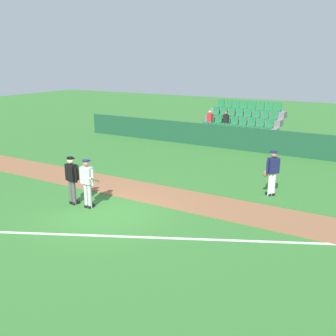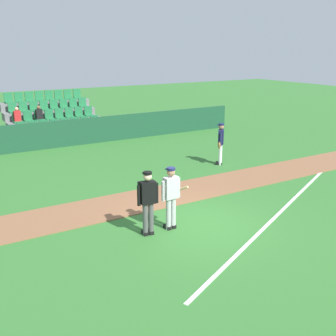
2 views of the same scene
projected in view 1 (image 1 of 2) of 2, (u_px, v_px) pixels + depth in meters
The scene contains 8 objects.
ground_plane at pixel (105, 213), 12.90m from camera, with size 80.00×80.00×0.00m, color #33702D.
infield_dirt_path at pixel (144, 192), 14.91m from camera, with size 28.00×1.97×0.03m, color brown.
foul_line_chalk at pixel (174, 238), 11.04m from camera, with size 12.00×0.10×0.01m, color white.
dugout_fence at pixel (227, 137), 22.05m from camera, with size 20.00×0.16×1.33m, color #19472D.
stadium_bleachers at pixel (240, 130), 23.95m from camera, with size 5.00×3.80×2.45m.
batter_grey_jersey at pixel (87, 182), 13.07m from camera, with size 0.70×0.77×1.76m.
umpire_home_plate at pixel (72, 178), 13.41m from camera, with size 0.59×0.34×1.76m.
runner_navy_jersey at pixel (272, 172), 14.27m from camera, with size 0.54×0.52×1.76m.
Camera 1 is at (7.87, -9.28, 5.05)m, focal length 40.33 mm.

